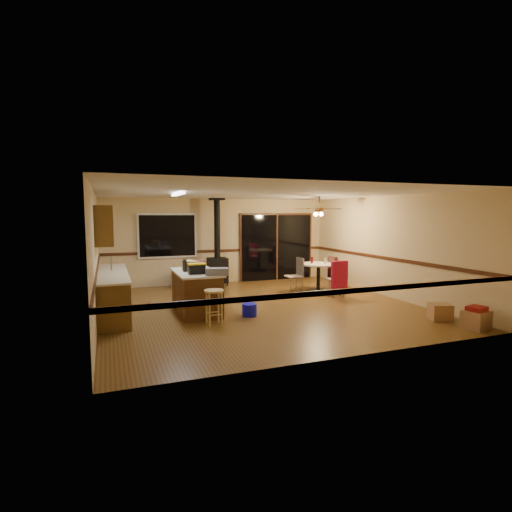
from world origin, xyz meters
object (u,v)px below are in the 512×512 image
kitchen_island (196,292)px  box_corner_a (476,320)px  chair_near (339,274)px  box_under_window (182,280)px  dining_table (318,272)px  chair_right (333,269)px  wood_stove (217,261)px  chair_left (297,271)px  toolbox_grey (217,272)px  box_corner_b (440,312)px  bar_stool (214,307)px  toolbox_black (197,269)px  blue_bucket (249,310)px

kitchen_island → box_corner_a: bearing=-33.9°
chair_near → box_under_window: bearing=140.9°
dining_table → chair_right: (0.52, 0.07, 0.06)m
kitchen_island → chair_near: chair_near is taller
wood_stove → chair_left: size_ratio=4.89×
kitchen_island → box_under_window: bearing=85.6°
toolbox_grey → dining_table: (3.36, 1.80, -0.44)m
dining_table → box_corner_a: bearing=-77.3°
toolbox_grey → box_under_window: 3.84m
dining_table → box_corner_a: 4.35m
chair_right → box_corner_a: (0.43, -4.29, -0.42)m
dining_table → box_corner_b: bearing=-76.4°
chair_near → box_corner_b: (0.75, -2.60, -0.44)m
bar_stool → box_corner_b: (4.38, -1.24, -0.18)m
toolbox_black → bar_stool: size_ratio=0.50×
wood_stove → chair_right: (2.87, -1.84, -0.13)m
toolbox_grey → blue_bucket: (0.68, -0.04, -0.84)m
toolbox_black → dining_table: 4.02m
blue_bucket → dining_table: (2.67, 1.84, 0.41)m
box_corner_a → box_corner_b: bearing=98.3°
box_under_window → box_corner_a: (4.36, -6.19, -0.05)m
dining_table → box_corner_b: (0.84, -3.48, -0.37)m
wood_stove → bar_stool: size_ratio=3.66×
kitchen_island → box_corner_b: size_ratio=4.21×
toolbox_grey → box_corner_a: 5.01m
chair_near → box_corner_a: bearing=-75.6°
dining_table → chair_near: bearing=-83.9°
kitchen_island → chair_left: 3.30m
chair_right → box_corner_b: 3.59m
kitchen_island → toolbox_grey: (0.29, -0.66, 0.52)m
kitchen_island → chair_left: (3.05, 1.24, 0.14)m
chair_right → bar_stool: bearing=-150.4°
kitchen_island → box_corner_b: kitchen_island is taller
blue_bucket → box_under_window: 3.88m
chair_left → box_corner_a: size_ratio=1.14×
toolbox_black → toolbox_grey: bearing=-40.9°
dining_table → chair_left: 0.61m
toolbox_grey → chair_right: size_ratio=0.66×
toolbox_grey → chair_left: size_ratio=0.89×
blue_bucket → chair_left: (2.08, 1.94, 0.46)m
bar_stool → box_corner_a: 4.91m
blue_bucket → box_corner_a: size_ratio=0.68×
bar_stool → dining_table: 4.19m
chair_left → box_corner_b: (1.44, -3.58, -0.43)m
wood_stove → chair_near: size_ratio=3.60×
kitchen_island → toolbox_grey: bearing=-66.3°
chair_near → box_corner_b: size_ratio=1.75×
wood_stove → toolbox_black: bearing=-111.7°
kitchen_island → chair_near: size_ratio=2.40×
kitchen_island → bar_stool: kitchen_island is taller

